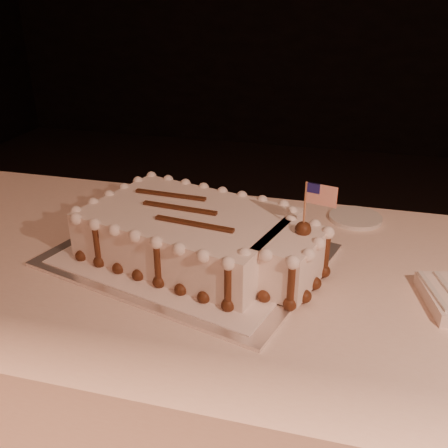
% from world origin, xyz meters
% --- Properties ---
extents(banquet_table, '(2.40, 0.80, 0.75)m').
position_xyz_m(banquet_table, '(0.00, 0.60, 0.38)').
color(banquet_table, '#FFDAC5').
rests_on(banquet_table, ground).
extents(cake_board, '(0.65, 0.55, 0.01)m').
position_xyz_m(cake_board, '(-0.28, 0.62, 0.75)').
color(cake_board, white).
rests_on(cake_board, banquet_table).
extents(doily, '(0.58, 0.50, 0.00)m').
position_xyz_m(doily, '(-0.28, 0.62, 0.76)').
color(doily, white).
rests_on(doily, cake_board).
extents(sheet_cake, '(0.55, 0.40, 0.21)m').
position_xyz_m(sheet_cake, '(-0.25, 0.61, 0.81)').
color(sheet_cake, white).
rests_on(sheet_cake, doily).
extents(side_plate, '(0.13, 0.13, 0.01)m').
position_xyz_m(side_plate, '(0.07, 0.91, 0.76)').
color(side_plate, white).
rests_on(side_plate, banquet_table).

